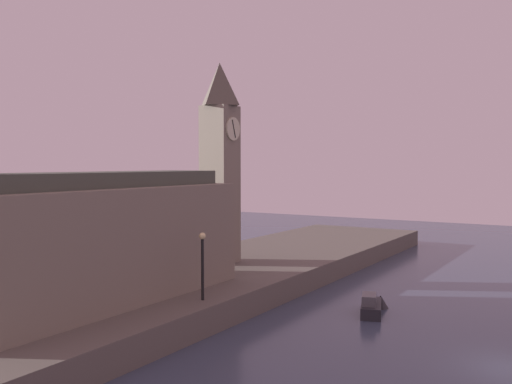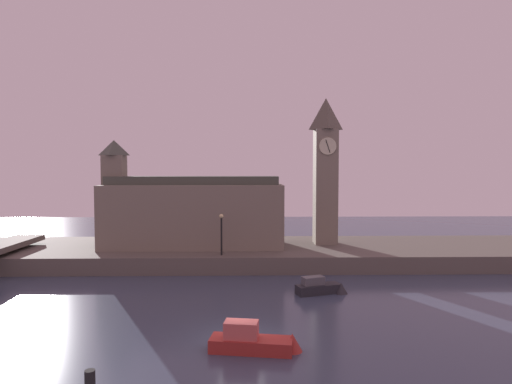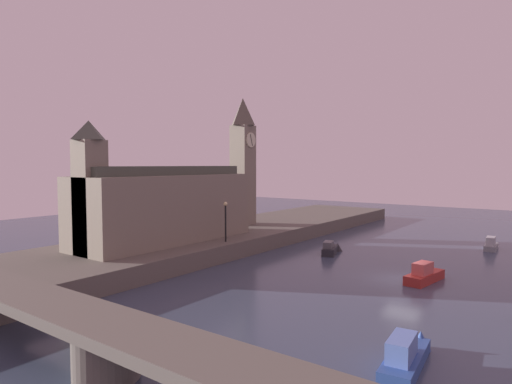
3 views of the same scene
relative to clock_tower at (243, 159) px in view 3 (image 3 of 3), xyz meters
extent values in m
plane|color=#384256|center=(-8.12, -21.04, -8.98)|extent=(120.00, 120.00, 0.00)
cube|color=#5B544C|center=(-8.12, -1.04, -8.23)|extent=(70.00, 12.00, 1.50)
cube|color=slate|center=(0.00, 0.01, -1.80)|extent=(2.18, 2.18, 11.35)
cylinder|color=beige|center=(0.00, -1.15, 2.19)|extent=(1.66, 0.12, 1.66)
cube|color=black|center=(0.00, -1.22, 2.19)|extent=(0.48, 0.04, 1.28)
pyramid|color=#554E43|center=(0.00, 0.01, 5.42)|extent=(2.40, 2.40, 3.10)
cube|color=slate|center=(-12.95, -1.30, -4.50)|extent=(17.02, 5.76, 5.96)
cube|color=slate|center=(-20.48, -1.30, -3.10)|extent=(1.95, 1.95, 8.75)
pyramid|color=#474C42|center=(-20.48, -1.30, 2.00)|extent=(2.15, 2.15, 1.46)
cube|color=#42473D|center=(-12.95, -1.30, -1.12)|extent=(16.17, 3.46, 0.80)
cube|color=#5B544C|center=(-29.67, -14.32, -6.88)|extent=(2.92, 30.56, 0.50)
cylinder|color=#5B544C|center=(-29.67, -16.32, -8.05)|extent=(2.63, 2.63, 1.85)
cylinder|color=black|center=(-10.02, -5.84, -5.87)|extent=(0.16, 0.16, 3.22)
sphere|color=#F2E099|center=(-10.02, -5.84, -4.08)|extent=(0.36, 0.36, 0.36)
cube|color=#232328|center=(-2.68, -12.50, -8.65)|extent=(3.44, 2.08, 0.66)
cube|color=#515156|center=(-3.07, -12.50, -8.03)|extent=(1.73, 1.23, 0.57)
cone|color=#232328|center=(-1.05, -12.50, -8.61)|extent=(1.27, 1.27, 0.81)
cube|color=#2D4C93|center=(-21.79, -25.55, -8.70)|extent=(4.46, 1.70, 0.56)
cube|color=#5B7AC1|center=(-22.31, -25.55, -7.97)|extent=(2.04, 1.08, 0.90)
cone|color=#2D4C93|center=(-19.61, -25.55, -8.67)|extent=(1.26, 1.26, 1.09)
cube|color=gray|center=(8.62, -24.41, -8.72)|extent=(3.21, 1.26, 0.51)
cube|color=#A8ADB2|center=(8.24, -24.41, -8.06)|extent=(1.75, 0.85, 0.80)
cone|color=gray|center=(10.20, -24.41, -8.69)|extent=(1.02, 1.02, 0.79)
cube|color=maroon|center=(-7.62, -22.45, -8.65)|extent=(4.19, 1.89, 0.66)
cube|color=#CC5651|center=(-8.10, -22.45, -7.90)|extent=(1.75, 1.14, 0.83)
cone|color=maroon|center=(-5.60, -22.45, -8.61)|extent=(1.32, 1.32, 1.01)
camera|label=1|loc=(-33.97, -23.67, -0.26)|focal=39.98mm
camera|label=2|loc=(-7.83, -43.53, -0.08)|focal=30.84mm
camera|label=3|loc=(-39.74, -31.02, -0.56)|focal=30.76mm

